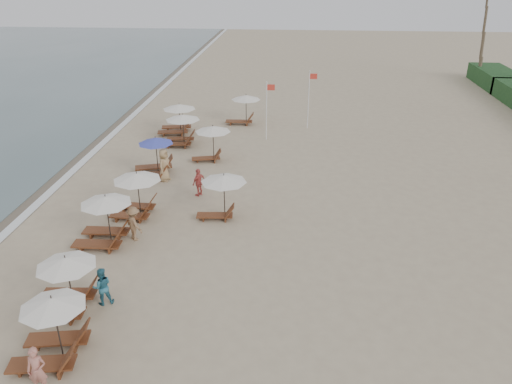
# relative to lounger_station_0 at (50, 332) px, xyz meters

# --- Properties ---
(ground) EXTENTS (160.00, 160.00, 0.00)m
(ground) POSITION_rel_lounger_station_0_xyz_m (5.30, 3.48, -1.04)
(ground) COLOR tan
(ground) RESTS_ON ground
(wet_sand_band) EXTENTS (3.20, 140.00, 0.01)m
(wet_sand_band) POSITION_rel_lounger_station_0_xyz_m (-7.20, 13.48, -1.04)
(wet_sand_band) COLOR #6B5E4C
(wet_sand_band) RESTS_ON ground
(foam_line) EXTENTS (0.50, 140.00, 0.02)m
(foam_line) POSITION_rel_lounger_station_0_xyz_m (-5.90, 13.48, -1.03)
(foam_line) COLOR white
(foam_line) RESTS_ON ground
(lounger_station_0) EXTENTS (2.55, 2.18, 2.36)m
(lounger_station_0) POSITION_rel_lounger_station_0_xyz_m (0.00, 0.00, 0.00)
(lounger_station_0) COLOR brown
(lounger_station_0) RESTS_ON ground
(lounger_station_1) EXTENTS (2.55, 2.12, 2.22)m
(lounger_station_1) POSITION_rel_lounger_station_0_xyz_m (-0.65, 2.42, -0.00)
(lounger_station_1) COLOR brown
(lounger_station_1) RESTS_ON ground
(lounger_station_2) EXTENTS (2.69, 2.25, 2.33)m
(lounger_station_2) POSITION_rel_lounger_station_0_xyz_m (-0.93, 7.11, 0.04)
(lounger_station_2) COLOR brown
(lounger_station_2) RESTS_ON ground
(lounger_station_3) EXTENTS (2.59, 2.34, 2.28)m
(lounger_station_3) POSITION_rel_lounger_station_0_xyz_m (-0.34, 9.85, 0.14)
(lounger_station_3) COLOR brown
(lounger_station_3) RESTS_ON ground
(lounger_station_4) EXTENTS (2.68, 2.62, 2.34)m
(lounger_station_4) POSITION_rel_lounger_station_0_xyz_m (-0.88, 14.94, -0.06)
(lounger_station_4) COLOR brown
(lounger_station_4) RESTS_ON ground
(lounger_station_5) EXTENTS (2.60, 2.33, 2.14)m
(lounger_station_5) POSITION_rel_lounger_station_0_xyz_m (-0.40, 20.36, 0.08)
(lounger_station_5) COLOR brown
(lounger_station_5) RESTS_ON ground
(lounger_station_6) EXTENTS (2.83, 2.40, 2.17)m
(lounger_station_6) POSITION_rel_lounger_station_0_xyz_m (-1.26, 22.86, -0.00)
(lounger_station_6) COLOR brown
(lounger_station_6) RESTS_ON ground
(inland_station_0) EXTENTS (2.53, 2.24, 2.22)m
(inland_station_0) POSITION_rel_lounger_station_0_xyz_m (3.91, 9.96, 0.43)
(inland_station_0) COLOR brown
(inland_station_0) RESTS_ON ground
(inland_station_1) EXTENTS (2.57, 2.24, 2.22)m
(inland_station_1) POSITION_rel_lounger_station_0_xyz_m (2.14, 17.59, 0.43)
(inland_station_1) COLOR brown
(inland_station_1) RESTS_ON ground
(inland_station_2) EXTENTS (2.75, 2.24, 2.22)m
(inland_station_2) POSITION_rel_lounger_station_0_xyz_m (3.33, 25.50, 0.28)
(inland_station_2) COLOR brown
(inland_station_2) RESTS_ON ground
(beachgoer_near) EXTENTS (0.61, 0.43, 1.56)m
(beachgoer_near) POSITION_rel_lounger_station_0_xyz_m (0.18, -1.31, -0.27)
(beachgoer_near) COLOR #BB7465
(beachgoer_near) RESTS_ON ground
(beachgoer_mid_a) EXTENTS (0.90, 0.82, 1.50)m
(beachgoer_mid_a) POSITION_rel_lounger_station_0_xyz_m (0.56, 2.87, -0.29)
(beachgoer_mid_a) COLOR teal
(beachgoer_mid_a) RESTS_ON ground
(beachgoer_mid_b) EXTENTS (1.19, 1.14, 1.62)m
(beachgoer_mid_b) POSITION_rel_lounger_station_0_xyz_m (0.32, 7.53, -0.23)
(beachgoer_mid_b) COLOR #8C6847
(beachgoer_mid_b) RESTS_ON ground
(beachgoer_far_a) EXTENTS (0.80, 0.97, 1.55)m
(beachgoer_far_a) POSITION_rel_lounger_station_0_xyz_m (2.36, 12.40, -0.27)
(beachgoer_far_a) COLOR #D65C55
(beachgoer_far_a) RESTS_ON ground
(beachgoer_far_b) EXTENTS (0.80, 1.04, 1.89)m
(beachgoer_far_b) POSITION_rel_lounger_station_0_xyz_m (0.00, 14.26, -0.10)
(beachgoer_far_b) COLOR tan
(beachgoer_far_b) RESTS_ON ground
(flag_pole_near) EXTENTS (0.60, 0.08, 4.11)m
(flag_pole_near) POSITION_rel_lounger_station_0_xyz_m (5.40, 21.98, 1.25)
(flag_pole_near) COLOR silver
(flag_pole_near) RESTS_ON ground
(flag_pole_far) EXTENTS (0.59, 0.08, 4.30)m
(flag_pole_far) POSITION_rel_lounger_station_0_xyz_m (8.33, 24.90, 1.35)
(flag_pole_far) COLOR silver
(flag_pole_far) RESTS_ON ground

